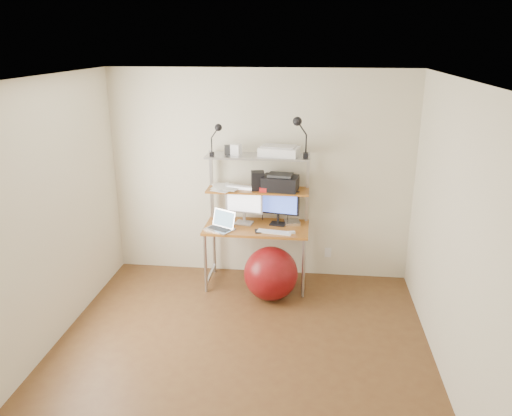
% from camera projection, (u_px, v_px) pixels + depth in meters
% --- Properties ---
extents(room, '(3.60, 3.60, 3.60)m').
position_uv_depth(room, '(238.00, 230.00, 4.26)').
color(room, brown).
rests_on(room, ground).
extents(computer_desk, '(1.20, 0.60, 1.57)m').
position_uv_depth(computer_desk, '(257.00, 207.00, 5.77)').
color(computer_desk, '#A56020').
rests_on(computer_desk, ground).
extents(desktop, '(1.20, 0.60, 0.00)m').
position_uv_depth(desktop, '(257.00, 226.00, 5.78)').
color(desktop, '#A56020').
rests_on(desktop, computer_desk).
extents(mid_shelf, '(1.18, 0.34, 0.00)m').
position_uv_depth(mid_shelf, '(258.00, 189.00, 5.77)').
color(mid_shelf, '#A56020').
rests_on(mid_shelf, computer_desk).
extents(top_shelf, '(1.18, 0.34, 0.00)m').
position_uv_depth(top_shelf, '(258.00, 155.00, 5.64)').
color(top_shelf, '#A9A8AD').
rests_on(top_shelf, computer_desk).
extents(floor, '(3.60, 3.60, 0.00)m').
position_uv_depth(floor, '(239.00, 355.00, 4.66)').
color(floor, brown).
rests_on(floor, ground).
extents(wall_outlet, '(0.08, 0.01, 0.12)m').
position_uv_depth(wall_outlet, '(328.00, 253.00, 6.15)').
color(wall_outlet, white).
rests_on(wall_outlet, room).
extents(monitor_silver, '(0.45, 0.18, 0.49)m').
position_uv_depth(monitor_silver, '(244.00, 202.00, 5.80)').
color(monitor_silver, silver).
rests_on(monitor_silver, desktop).
extents(monitor_black, '(0.49, 0.17, 0.49)m').
position_uv_depth(monitor_black, '(278.00, 204.00, 5.78)').
color(monitor_black, black).
rests_on(monitor_black, desktop).
extents(laptop, '(0.39, 0.36, 0.27)m').
position_uv_depth(laptop, '(222.00, 225.00, 5.69)').
color(laptop, silver).
rests_on(laptop, desktop).
extents(keyboard, '(0.40, 0.17, 0.01)m').
position_uv_depth(keyboard, '(274.00, 232.00, 5.59)').
color(keyboard, white).
rests_on(keyboard, desktop).
extents(mouse, '(0.09, 0.07, 0.02)m').
position_uv_depth(mouse, '(291.00, 232.00, 5.57)').
color(mouse, white).
rests_on(mouse, desktop).
extents(mac_mini, '(0.21, 0.21, 0.03)m').
position_uv_depth(mac_mini, '(292.00, 222.00, 5.86)').
color(mac_mini, silver).
rests_on(mac_mini, desktop).
extents(phone, '(0.09, 0.13, 0.01)m').
position_uv_depth(phone, '(258.00, 231.00, 5.62)').
color(phone, black).
rests_on(phone, desktop).
extents(printer, '(0.43, 0.32, 0.19)m').
position_uv_depth(printer, '(280.00, 183.00, 5.71)').
color(printer, black).
rests_on(printer, mid_shelf).
extents(nas_cube, '(0.17, 0.17, 0.21)m').
position_uv_depth(nas_cube, '(258.00, 181.00, 5.72)').
color(nas_cube, black).
rests_on(nas_cube, mid_shelf).
extents(red_box, '(0.19, 0.13, 0.05)m').
position_uv_depth(red_box, '(267.00, 189.00, 5.69)').
color(red_box, red).
rests_on(red_box, mid_shelf).
extents(scanner, '(0.47, 0.35, 0.11)m').
position_uv_depth(scanner, '(279.00, 151.00, 5.62)').
color(scanner, white).
rests_on(scanner, top_shelf).
extents(box_white, '(0.13, 0.12, 0.12)m').
position_uv_depth(box_white, '(236.00, 150.00, 5.64)').
color(box_white, white).
rests_on(box_white, top_shelf).
extents(box_grey, '(0.12, 0.12, 0.10)m').
position_uv_depth(box_grey, '(229.00, 150.00, 5.67)').
color(box_grey, '#2B2C2E').
rests_on(box_grey, top_shelf).
extents(clip_lamp_left, '(0.15, 0.08, 0.37)m').
position_uv_depth(clip_lamp_left, '(217.00, 133.00, 5.50)').
color(clip_lamp_left, black).
rests_on(clip_lamp_left, top_shelf).
extents(clip_lamp_right, '(0.18, 0.10, 0.45)m').
position_uv_depth(clip_lamp_right, '(299.00, 128.00, 5.42)').
color(clip_lamp_right, black).
rests_on(clip_lamp_right, top_shelf).
extents(exercise_ball, '(0.61, 0.61, 0.61)m').
position_uv_depth(exercise_ball, '(271.00, 273.00, 5.60)').
color(exercise_ball, maroon).
rests_on(exercise_ball, floor).
extents(paper_stack, '(0.39, 0.41, 0.02)m').
position_uv_depth(paper_stack, '(225.00, 187.00, 5.80)').
color(paper_stack, white).
rests_on(paper_stack, mid_shelf).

